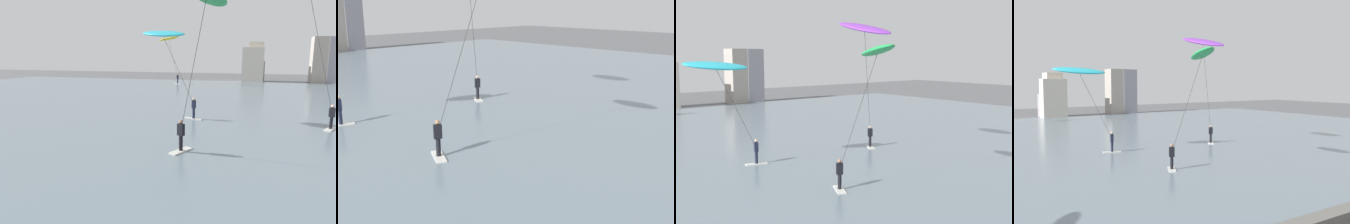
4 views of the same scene
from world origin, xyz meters
TOP-DOWN VIEW (x-y plane):
  - water_bay at (0.00, 30.33)m, footprint 84.00×52.00m
  - far_shore_buildings at (10.19, 57.65)m, footprint 16.41×4.85m
  - kitesurfer_yellow at (-8.85, 50.18)m, footprint 4.36×2.32m
  - kitesurfer_green at (2.27, 14.40)m, footprint 2.90×3.86m
  - kitesurfer_cyan at (-1.96, 23.42)m, footprint 5.17×2.46m

SIDE VIEW (x-z plane):
  - water_bay at x=0.00m, z-range 0.00..0.10m
  - far_shore_buildings at x=10.19m, z-range -0.54..7.31m
  - kitesurfer_cyan at x=-1.96m, z-range 2.65..9.45m
  - kitesurfer_green at x=2.27m, z-range 2.92..10.58m
  - kitesurfer_yellow at x=-8.85m, z-range 2.98..10.90m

